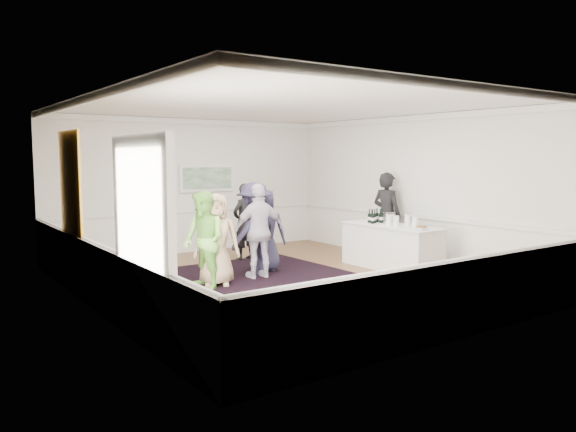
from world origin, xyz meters
TOP-DOWN VIEW (x-y plane):
  - floor at (0.00, 0.00)m, footprint 8.00×8.00m
  - ceiling at (0.00, 0.00)m, footprint 7.00×8.00m
  - wall_left at (-3.50, 0.00)m, footprint 0.02×8.00m
  - wall_right at (3.50, 0.00)m, footprint 0.02×8.00m
  - wall_back at (0.00, 4.00)m, footprint 7.00×0.02m
  - wall_front at (0.00, -4.00)m, footprint 7.00×0.02m
  - wainscoting at (0.00, 0.00)m, footprint 7.00×8.00m
  - mirror at (-3.45, 1.30)m, footprint 0.05×1.25m
  - doorway at (-3.45, -1.90)m, footprint 0.10×1.78m
  - landscape_painting at (0.40, 3.95)m, footprint 1.44×0.06m
  - area_rug at (-0.14, 0.24)m, footprint 3.30×4.30m
  - serving_table at (2.46, -0.26)m, footprint 0.85×2.23m
  - bartender at (3.20, 0.63)m, footprint 0.57×0.77m
  - guest_tan at (-1.23, 0.41)m, footprint 0.96×0.82m
  - guest_green at (-1.53, 0.29)m, footprint 0.72×0.89m
  - guest_lilac at (-0.27, 0.50)m, footprint 1.09×0.54m
  - guest_dark_a at (-0.24, 0.73)m, footprint 1.33×1.03m
  - guest_dark_b at (0.46, 2.30)m, footprint 0.71×0.57m
  - guest_navy at (0.18, 1.00)m, footprint 0.96×0.92m
  - wine_bottles at (2.48, 0.22)m, footprint 0.45×0.25m
  - juice_pitchers at (2.43, -0.56)m, footprint 0.38×0.63m
  - ice_bucket at (2.54, -0.07)m, footprint 0.26×0.26m
  - nut_bowl at (2.37, -1.12)m, footprint 0.25×0.25m

SIDE VIEW (x-z plane):
  - floor at x=0.00m, z-range 0.00..0.00m
  - area_rug at x=-0.14m, z-range 0.00..0.02m
  - serving_table at x=2.46m, z-range 0.00..0.90m
  - wainscoting at x=0.00m, z-range 0.00..1.00m
  - guest_navy at x=0.18m, z-range 0.00..1.66m
  - guest_tan at x=-1.23m, z-range 0.00..1.66m
  - guest_dark_b at x=0.46m, z-range 0.00..1.71m
  - guest_green at x=-1.53m, z-range 0.00..1.72m
  - guest_lilac at x=-0.27m, z-range 0.00..1.80m
  - guest_dark_a at x=-0.24m, z-range 0.00..1.81m
  - nut_bowl at x=2.37m, z-range 0.90..0.98m
  - bartender at x=3.20m, z-range 0.00..1.95m
  - ice_bucket at x=2.54m, z-range 0.89..1.14m
  - juice_pitchers at x=2.43m, z-range 0.90..1.14m
  - wine_bottles at x=2.48m, z-range 0.90..1.21m
  - doorway at x=-3.45m, z-range 0.14..2.70m
  - wall_left at x=-3.50m, z-range 0.00..3.20m
  - wall_right at x=3.50m, z-range 0.00..3.20m
  - wall_back at x=0.00m, z-range 0.00..3.20m
  - wall_front at x=0.00m, z-range 0.00..3.20m
  - landscape_painting at x=0.40m, z-range 1.45..2.11m
  - mirror at x=-3.45m, z-range 0.88..2.73m
  - ceiling at x=0.00m, z-range 3.19..3.21m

